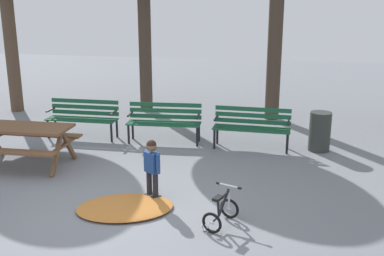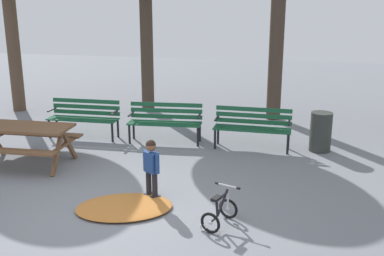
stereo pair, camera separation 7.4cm
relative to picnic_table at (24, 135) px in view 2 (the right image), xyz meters
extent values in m
plane|color=slate|center=(2.39, -1.75, -0.59)|extent=(36.00, 36.00, 0.00)
cube|color=brown|center=(0.00, 0.00, 0.15)|extent=(1.82, 0.81, 0.05)
cube|color=brown|center=(0.02, -0.55, -0.14)|extent=(1.81, 0.29, 0.04)
cube|color=brown|center=(-0.02, 0.55, -0.14)|extent=(1.81, 0.29, 0.04)
cube|color=brown|center=(0.79, -0.23, -0.24)|extent=(0.08, 0.57, 0.76)
cube|color=brown|center=(0.77, 0.27, -0.24)|extent=(0.08, 0.57, 0.76)
cube|color=brown|center=(0.78, 0.02, -0.17)|extent=(0.11, 1.10, 0.04)
cube|color=#195133|center=(0.33, 2.04, -0.15)|extent=(1.60, 0.09, 0.03)
cube|color=#195133|center=(0.33, 1.92, -0.15)|extent=(1.60, 0.09, 0.03)
cube|color=#195133|center=(0.33, 1.80, -0.15)|extent=(1.60, 0.09, 0.03)
cube|color=#195133|center=(0.33, 1.68, -0.15)|extent=(1.60, 0.09, 0.03)
cube|color=#195133|center=(0.33, 2.08, -0.05)|extent=(1.60, 0.07, 0.09)
cube|color=#195133|center=(0.33, 2.08, 0.08)|extent=(1.60, 0.07, 0.09)
cube|color=#195133|center=(0.33, 2.08, 0.21)|extent=(1.60, 0.07, 0.09)
cylinder|color=black|center=(1.08, 1.71, -0.37)|extent=(0.05, 0.05, 0.44)
cylinder|color=black|center=(1.08, 2.07, -0.37)|extent=(0.05, 0.05, 0.44)
cube|color=black|center=(1.08, 1.89, 0.03)|extent=(0.05, 0.40, 0.03)
cylinder|color=black|center=(-0.42, 1.69, -0.37)|extent=(0.05, 0.05, 0.44)
cylinder|color=black|center=(-0.42, 2.05, -0.37)|extent=(0.05, 0.05, 0.44)
cube|color=black|center=(-0.42, 1.87, 0.03)|extent=(0.05, 0.40, 0.03)
cube|color=#195133|center=(2.22, 2.06, -0.15)|extent=(1.60, 0.19, 0.03)
cube|color=#195133|center=(2.23, 1.94, -0.15)|extent=(1.60, 0.19, 0.03)
cube|color=#195133|center=(2.24, 1.82, -0.15)|extent=(1.60, 0.19, 0.03)
cube|color=#195133|center=(2.24, 1.70, -0.15)|extent=(1.60, 0.19, 0.03)
cube|color=#195133|center=(2.21, 2.10, -0.05)|extent=(1.60, 0.16, 0.09)
cube|color=#195133|center=(2.21, 2.10, 0.08)|extent=(1.60, 0.16, 0.09)
cube|color=#195133|center=(2.21, 2.10, 0.21)|extent=(1.60, 0.16, 0.09)
cylinder|color=black|center=(2.99, 1.78, -0.37)|extent=(0.05, 0.05, 0.44)
cylinder|color=black|center=(2.96, 2.14, -0.37)|extent=(0.05, 0.05, 0.44)
cube|color=black|center=(2.98, 1.96, 0.03)|extent=(0.07, 0.40, 0.03)
cylinder|color=black|center=(1.49, 1.67, -0.37)|extent=(0.05, 0.05, 0.44)
cylinder|color=black|center=(1.47, 2.02, -0.37)|extent=(0.05, 0.05, 0.44)
cube|color=black|center=(1.48, 1.84, 0.03)|extent=(0.07, 0.40, 0.03)
cube|color=#195133|center=(4.14, 2.01, -0.15)|extent=(1.60, 0.11, 0.03)
cube|color=#195133|center=(4.13, 1.89, -0.15)|extent=(1.60, 0.11, 0.03)
cube|color=#195133|center=(4.13, 1.77, -0.15)|extent=(1.60, 0.11, 0.03)
cube|color=#195133|center=(4.13, 1.65, -0.15)|extent=(1.60, 0.11, 0.03)
cube|color=#195133|center=(4.14, 2.05, -0.05)|extent=(1.60, 0.08, 0.09)
cube|color=#195133|center=(4.14, 2.05, 0.08)|extent=(1.60, 0.08, 0.09)
cube|color=#195133|center=(4.14, 2.05, 0.21)|extent=(1.60, 0.08, 0.09)
cylinder|color=black|center=(4.88, 1.65, -0.37)|extent=(0.05, 0.05, 0.44)
cylinder|color=black|center=(4.89, 2.01, -0.37)|extent=(0.05, 0.05, 0.44)
cube|color=black|center=(4.88, 1.83, 0.03)|extent=(0.05, 0.40, 0.03)
cylinder|color=black|center=(3.38, 1.69, -0.37)|extent=(0.05, 0.05, 0.44)
cylinder|color=black|center=(3.39, 2.05, -0.37)|extent=(0.05, 0.05, 0.44)
cube|color=black|center=(3.38, 1.87, 0.03)|extent=(0.05, 0.40, 0.03)
cylinder|color=black|center=(2.87, -1.03, -0.37)|extent=(0.09, 0.09, 0.44)
cube|color=black|center=(2.87, -1.03, -0.56)|extent=(0.16, 0.18, 0.06)
cylinder|color=black|center=(2.74, -0.95, -0.37)|extent=(0.09, 0.09, 0.44)
cube|color=black|center=(2.74, -0.95, -0.56)|extent=(0.16, 0.18, 0.06)
cube|color=navy|center=(2.80, -0.99, 0.02)|extent=(0.27, 0.24, 0.33)
sphere|color=brown|center=(2.80, -0.99, 0.28)|extent=(0.16, 0.16, 0.16)
sphere|color=black|center=(2.80, -0.99, 0.30)|extent=(0.16, 0.16, 0.16)
cylinder|color=navy|center=(2.93, -1.08, 0.03)|extent=(0.07, 0.07, 0.31)
cylinder|color=navy|center=(2.68, -0.90, 0.03)|extent=(0.07, 0.07, 0.31)
torus|color=black|center=(4.08, -1.43, -0.44)|extent=(0.30, 0.14, 0.30)
cylinder|color=silver|center=(4.08, -1.43, -0.44)|extent=(0.06, 0.05, 0.04)
torus|color=black|center=(3.90, -1.92, -0.44)|extent=(0.30, 0.14, 0.30)
cylinder|color=silver|center=(3.90, -1.92, -0.44)|extent=(0.06, 0.05, 0.04)
torus|color=white|center=(3.80, -1.88, -0.54)|extent=(0.11, 0.06, 0.11)
torus|color=white|center=(4.01, -1.96, -0.54)|extent=(0.11, 0.06, 0.11)
cylinder|color=black|center=(4.02, -1.60, -0.27)|extent=(0.14, 0.30, 0.32)
cylinder|color=black|center=(3.97, -1.75, -0.29)|extent=(0.06, 0.08, 0.27)
cylinder|color=black|center=(3.94, -1.83, -0.43)|extent=(0.10, 0.20, 0.05)
cylinder|color=silver|center=(4.08, -1.45, -0.28)|extent=(0.05, 0.08, 0.32)
cylinder|color=black|center=(4.01, -1.62, -0.17)|extent=(0.14, 0.31, 0.05)
cube|color=black|center=(3.96, -1.77, -0.14)|extent=(0.14, 0.19, 0.04)
cylinder|color=silver|center=(4.07, -1.47, -0.07)|extent=(0.33, 0.14, 0.02)
cylinder|color=black|center=(3.91, -1.41, -0.07)|extent=(0.06, 0.05, 0.04)
cylinder|color=black|center=(4.23, -1.53, -0.07)|extent=(0.06, 0.05, 0.04)
ellipsoid|color=#B26B2D|center=(2.51, -1.46, -0.56)|extent=(1.70, 1.44, 0.07)
cylinder|color=#2D332D|center=(5.53, 2.02, -0.18)|extent=(0.44, 0.44, 0.82)
cylinder|color=brown|center=(-2.59, 3.98, 1.09)|extent=(0.35, 0.35, 3.37)
cylinder|color=#423328|center=(0.95, 4.81, 1.12)|extent=(0.35, 0.35, 3.42)
cylinder|color=#423328|center=(4.46, 4.51, 1.58)|extent=(0.37, 0.37, 4.34)
camera|label=1|loc=(4.77, -7.54, 2.49)|focal=43.51mm
camera|label=2|loc=(4.85, -7.53, 2.49)|focal=43.51mm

